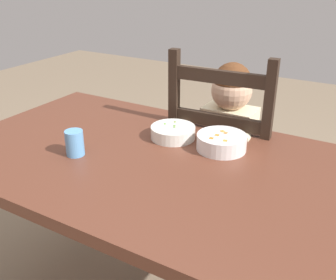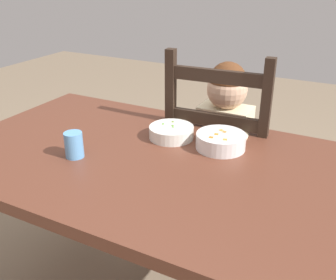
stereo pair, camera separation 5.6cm
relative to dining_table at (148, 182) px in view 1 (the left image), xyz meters
name	(u,v)px [view 1 (the left image)]	position (x,y,z in m)	size (l,w,h in m)	color
dining_table	(148,182)	(0.00, 0.00, 0.00)	(1.41, 0.85, 0.75)	brown
dining_chair	(225,172)	(0.10, 0.47, -0.15)	(0.45, 0.45, 1.05)	black
child_figure	(226,140)	(0.10, 0.46, 0.00)	(0.32, 0.31, 0.98)	beige
bowl_of_peas	(173,132)	(0.00, 0.17, 0.13)	(0.17, 0.17, 0.05)	white
bowl_of_carrots	(222,142)	(0.19, 0.17, 0.13)	(0.17, 0.17, 0.06)	white
spoon	(206,147)	(0.14, 0.16, 0.11)	(0.14, 0.07, 0.01)	silver
drinking_cup	(75,143)	(-0.22, -0.12, 0.15)	(0.06, 0.06, 0.09)	#5EA0DC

